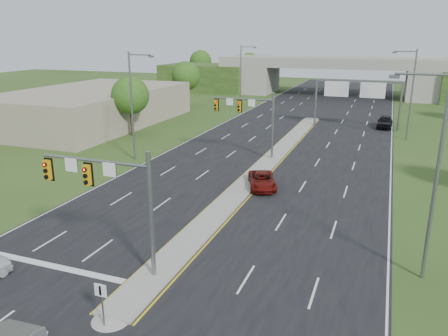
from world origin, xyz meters
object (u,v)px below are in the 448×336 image
signal_mast_far (252,114)px  sign_gantry (357,91)px  car_far_a (262,180)px  signal_mast_near (111,190)px  overpass (336,79)px  keep_right_sign (101,298)px  car_far_c (385,122)px

signal_mast_far → sign_gantry: bearing=65.9°
sign_gantry → car_far_a: 29.75m
signal_mast_near → overpass: bearing=88.4°
keep_right_sign → overpass: (0.00, 84.53, 2.04)m
overpass → car_far_a: overpass is taller
signal_mast_far → keep_right_sign: bearing=-85.6°
signal_mast_far → keep_right_sign: 29.71m
keep_right_sign → car_far_c: (10.76, 51.28, -0.65)m
signal_mast_far → sign_gantry: size_ratio=0.60×
car_far_a → signal_mast_far: bearing=91.8°
car_far_a → signal_mast_near: bearing=-124.2°
signal_mast_near → sign_gantry: (8.95, 44.99, 0.51)m
sign_gantry → signal_mast_far: bearing=-114.1°
signal_mast_near → car_far_c: 48.76m
sign_gantry → car_far_c: 6.25m
signal_mast_far → car_far_c: 25.71m
overpass → car_far_a: bearing=-88.7°
signal_mast_near → car_far_c: (13.03, 46.83, -3.86)m
signal_mast_far → overpass: 55.13m
overpass → car_far_a: (1.50, -64.02, -2.89)m
signal_mast_near → car_far_c: size_ratio=1.41×
signal_mast_far → car_far_a: 10.52m
car_far_a → car_far_c: (9.26, 30.77, 0.20)m
keep_right_sign → sign_gantry: 50.04m
car_far_a → sign_gantry: bearing=58.9°
signal_mast_near → car_far_a: bearing=76.8°
sign_gantry → car_far_c: sign_gantry is taller
signal_mast_near → car_far_c: bearing=74.5°
signal_mast_near → sign_gantry: size_ratio=0.60×
signal_mast_far → car_far_c: signal_mast_far is taller
signal_mast_far → overpass: (2.26, 55.07, -1.17)m
keep_right_sign → sign_gantry: bearing=82.3°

